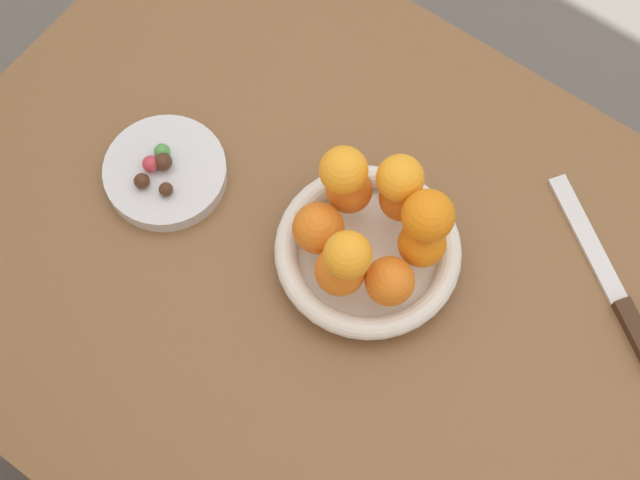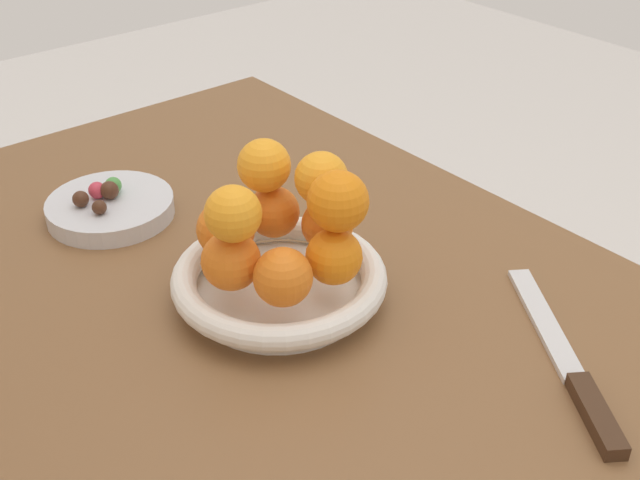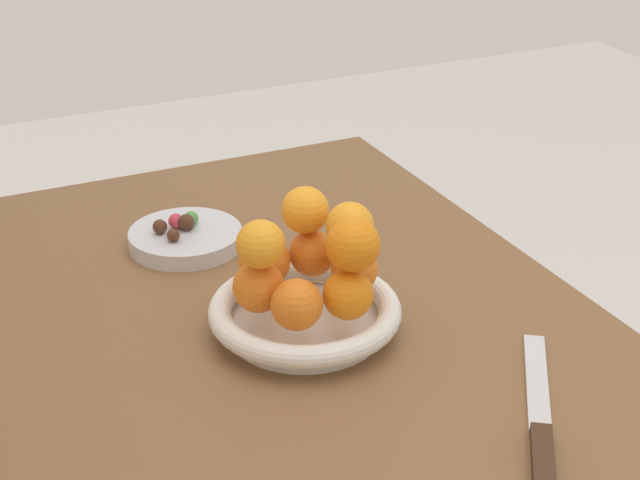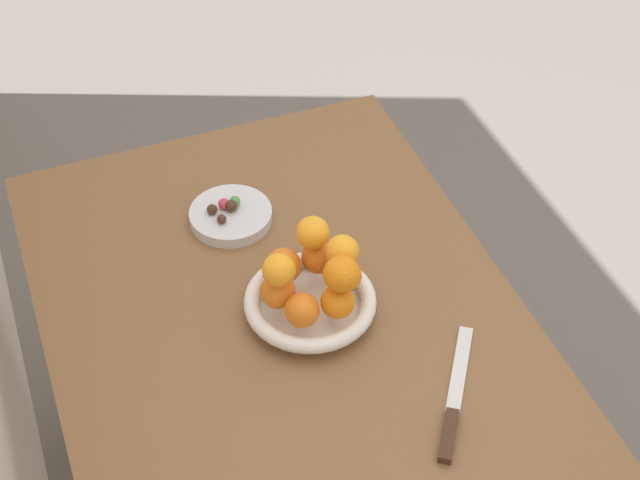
{
  "view_description": "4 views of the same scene",
  "coord_description": "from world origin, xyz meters",
  "px_view_note": "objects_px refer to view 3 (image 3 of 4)",
  "views": [
    {
      "loc": [
        -0.19,
        0.34,
        1.81
      ],
      "look_at": [
        0.06,
        -0.0,
        0.82
      ],
      "focal_mm": 55.0,
      "sensor_mm": 36.0,
      "label": 1
    },
    {
      "loc": [
        -0.51,
        0.34,
        1.23
      ],
      "look_at": [
        -0.01,
        -0.07,
        0.82
      ],
      "focal_mm": 45.0,
      "sensor_mm": 36.0,
      "label": 2
    },
    {
      "loc": [
        -0.83,
        0.34,
        1.33
      ],
      "look_at": [
        0.04,
        -0.07,
        0.84
      ],
      "focal_mm": 55.0,
      "sensor_mm": 36.0,
      "label": 3
    },
    {
      "loc": [
        -0.99,
        0.33,
        1.94
      ],
      "look_at": [
        0.06,
        -0.07,
        0.87
      ],
      "focal_mm": 55.0,
      "sensor_mm": 36.0,
      "label": 4
    }
  ],
  "objects_px": {
    "orange_6": "(350,226)",
    "knife": "(540,420)",
    "orange_2": "(259,287)",
    "orange_4": "(348,295)",
    "orange_1": "(264,262)",
    "orange_9": "(353,245)",
    "dining_table": "(281,416)",
    "orange_7": "(305,210)",
    "orange_0": "(312,253)",
    "orange_5": "(354,269)",
    "candy_dish": "(186,238)",
    "fruit_bowl": "(305,314)",
    "candy_ball_0": "(189,219)",
    "candy_ball_3": "(186,222)",
    "candy_ball_4": "(176,221)",
    "candy_ball_1": "(173,235)",
    "orange_8": "(261,244)",
    "orange_3": "(297,305)"
  },
  "relations": [
    {
      "from": "orange_6",
      "to": "knife",
      "type": "distance_m",
      "value": 0.29
    },
    {
      "from": "orange_2",
      "to": "orange_4",
      "type": "xyz_separation_m",
      "value": [
        -0.05,
        -0.08,
        -0.0
      ]
    },
    {
      "from": "orange_1",
      "to": "orange_9",
      "type": "bearing_deg",
      "value": -148.84
    },
    {
      "from": "dining_table",
      "to": "orange_1",
      "type": "xyz_separation_m",
      "value": [
        0.08,
        -0.02,
        0.16
      ]
    },
    {
      "from": "orange_4",
      "to": "orange_9",
      "type": "bearing_deg",
      "value": -64.06
    },
    {
      "from": "orange_1",
      "to": "orange_7",
      "type": "relative_size",
      "value": 1.08
    },
    {
      "from": "orange_0",
      "to": "orange_5",
      "type": "xyz_separation_m",
      "value": [
        -0.05,
        -0.03,
        -0.0
      ]
    },
    {
      "from": "candy_dish",
      "to": "fruit_bowl",
      "type": "bearing_deg",
      "value": -167.97
    },
    {
      "from": "orange_0",
      "to": "orange_1",
      "type": "distance_m",
      "value": 0.06
    },
    {
      "from": "candy_ball_0",
      "to": "candy_ball_3",
      "type": "height_order",
      "value": "candy_ball_3"
    },
    {
      "from": "orange_6",
      "to": "candy_ball_4",
      "type": "height_order",
      "value": "orange_6"
    },
    {
      "from": "candy_ball_4",
      "to": "orange_4",
      "type": "bearing_deg",
      "value": -164.42
    },
    {
      "from": "orange_4",
      "to": "orange_5",
      "type": "relative_size",
      "value": 1.03
    },
    {
      "from": "candy_ball_3",
      "to": "candy_dish",
      "type": "bearing_deg",
      "value": 121.38
    },
    {
      "from": "candy_dish",
      "to": "orange_1",
      "type": "distance_m",
      "value": 0.22
    },
    {
      "from": "orange_1",
      "to": "orange_2",
      "type": "relative_size",
      "value": 1.03
    },
    {
      "from": "orange_1",
      "to": "candy_ball_4",
      "type": "height_order",
      "value": "orange_1"
    },
    {
      "from": "orange_7",
      "to": "candy_ball_1",
      "type": "distance_m",
      "value": 0.23
    },
    {
      "from": "orange_1",
      "to": "orange_2",
      "type": "distance_m",
      "value": 0.06
    },
    {
      "from": "candy_dish",
      "to": "orange_8",
      "type": "distance_m",
      "value": 0.29
    },
    {
      "from": "dining_table",
      "to": "orange_6",
      "type": "distance_m",
      "value": 0.23
    },
    {
      "from": "dining_table",
      "to": "orange_0",
      "type": "bearing_deg",
      "value": -44.42
    },
    {
      "from": "candy_ball_1",
      "to": "knife",
      "type": "relative_size",
      "value": 0.07
    },
    {
      "from": "orange_4",
      "to": "candy_ball_3",
      "type": "xyz_separation_m",
      "value": [
        0.31,
        0.08,
        -0.03
      ]
    },
    {
      "from": "orange_2",
      "to": "candy_ball_4",
      "type": "height_order",
      "value": "orange_2"
    },
    {
      "from": "orange_6",
      "to": "orange_0",
      "type": "bearing_deg",
      "value": 23.91
    },
    {
      "from": "candy_dish",
      "to": "orange_3",
      "type": "relative_size",
      "value": 2.68
    },
    {
      "from": "dining_table",
      "to": "candy_ball_1",
      "type": "bearing_deg",
      "value": 7.77
    },
    {
      "from": "fruit_bowl",
      "to": "orange_3",
      "type": "height_order",
      "value": "orange_3"
    },
    {
      "from": "orange_8",
      "to": "orange_9",
      "type": "bearing_deg",
      "value": -116.42
    },
    {
      "from": "candy_ball_4",
      "to": "knife",
      "type": "relative_size",
      "value": 0.09
    },
    {
      "from": "orange_3",
      "to": "orange_7",
      "type": "height_order",
      "value": "orange_7"
    },
    {
      "from": "dining_table",
      "to": "orange_9",
      "type": "bearing_deg",
      "value": -107.05
    },
    {
      "from": "candy_dish",
      "to": "candy_ball_3",
      "type": "relative_size",
      "value": 6.83
    },
    {
      "from": "candy_dish",
      "to": "orange_3",
      "type": "xyz_separation_m",
      "value": [
        -0.31,
        -0.02,
        0.06
      ]
    },
    {
      "from": "orange_4",
      "to": "candy_ball_1",
      "type": "xyz_separation_m",
      "value": [
        0.29,
        0.11,
        -0.04
      ]
    },
    {
      "from": "dining_table",
      "to": "candy_ball_3",
      "type": "distance_m",
      "value": 0.31
    },
    {
      "from": "orange_0",
      "to": "orange_9",
      "type": "xyz_separation_m",
      "value": [
        -0.1,
        -0.0,
        0.06
      ]
    },
    {
      "from": "orange_1",
      "to": "orange_3",
      "type": "height_order",
      "value": "orange_1"
    },
    {
      "from": "orange_6",
      "to": "orange_3",
      "type": "bearing_deg",
      "value": 120.04
    },
    {
      "from": "candy_dish",
      "to": "knife",
      "type": "height_order",
      "value": "candy_dish"
    },
    {
      "from": "orange_5",
      "to": "orange_7",
      "type": "bearing_deg",
      "value": 30.02
    },
    {
      "from": "orange_1",
      "to": "candy_ball_3",
      "type": "distance_m",
      "value": 0.21
    },
    {
      "from": "orange_0",
      "to": "orange_1",
      "type": "relative_size",
      "value": 0.92
    },
    {
      "from": "orange_4",
      "to": "orange_1",
      "type": "bearing_deg",
      "value": 27.43
    },
    {
      "from": "candy_dish",
      "to": "orange_7",
      "type": "xyz_separation_m",
      "value": [
        -0.2,
        -0.08,
        0.11
      ]
    },
    {
      "from": "orange_4",
      "to": "orange_2",
      "type": "bearing_deg",
      "value": 55.87
    },
    {
      "from": "candy_dish",
      "to": "orange_3",
      "type": "bearing_deg",
      "value": -175.53
    },
    {
      "from": "orange_3",
      "to": "candy_ball_0",
      "type": "height_order",
      "value": "orange_3"
    },
    {
      "from": "orange_0",
      "to": "orange_6",
      "type": "relative_size",
      "value": 1.02
    }
  ]
}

